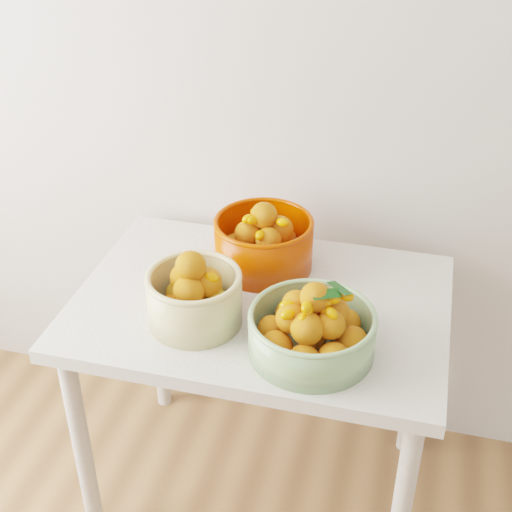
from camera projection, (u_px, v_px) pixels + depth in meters
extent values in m
cube|color=beige|center=(365.00, 41.00, 1.89)|extent=(4.00, 0.04, 2.70)
cube|color=silver|center=(261.00, 306.00, 1.93)|extent=(1.00, 0.70, 0.04)
cylinder|color=silver|center=(83.00, 450.00, 1.99)|extent=(0.05, 0.05, 0.71)
cylinder|color=silver|center=(158.00, 326.00, 2.47)|extent=(0.05, 0.05, 0.71)
cylinder|color=silver|center=(416.00, 368.00, 2.28)|extent=(0.05, 0.05, 0.71)
cylinder|color=#D1BF83|center=(195.00, 300.00, 1.81)|extent=(0.25, 0.25, 0.14)
torus|color=#D1BF83|center=(193.00, 277.00, 1.77)|extent=(0.25, 0.25, 0.02)
sphere|color=#D1660C|center=(219.00, 307.00, 1.80)|extent=(0.09, 0.09, 0.09)
sphere|color=#D1660C|center=(209.00, 292.00, 1.86)|extent=(0.08, 0.08, 0.08)
sphere|color=#D1660C|center=(180.00, 294.00, 1.85)|extent=(0.08, 0.08, 0.08)
sphere|color=orange|center=(172.00, 310.00, 1.80)|extent=(0.08, 0.08, 0.08)
sphere|color=orange|center=(194.00, 319.00, 1.76)|extent=(0.09, 0.09, 0.09)
sphere|color=orange|center=(195.00, 304.00, 1.82)|extent=(0.08, 0.08, 0.08)
sphere|color=orange|center=(207.00, 282.00, 1.79)|extent=(0.08, 0.08, 0.08)
sphere|color=orange|center=(186.00, 278.00, 1.80)|extent=(0.08, 0.08, 0.08)
sphere|color=orange|center=(189.00, 291.00, 1.75)|extent=(0.08, 0.08, 0.08)
sphere|color=orange|center=(191.00, 266.00, 1.75)|extent=(0.08, 0.08, 0.08)
ellipsoid|color=orange|center=(211.00, 277.00, 1.76)|extent=(0.05, 0.03, 0.04)
ellipsoid|color=orange|center=(195.00, 273.00, 1.76)|extent=(0.05, 0.04, 0.04)
cylinder|color=#83AE77|center=(312.00, 334.00, 1.71)|extent=(0.36, 0.36, 0.11)
torus|color=#83AE77|center=(313.00, 316.00, 1.69)|extent=(0.36, 0.36, 0.01)
sphere|color=orange|center=(352.00, 342.00, 1.69)|extent=(0.08, 0.08, 0.08)
sphere|color=orange|center=(346.00, 323.00, 1.75)|extent=(0.07, 0.07, 0.07)
sphere|color=orange|center=(321.00, 311.00, 1.79)|extent=(0.08, 0.08, 0.08)
sphere|color=orange|center=(290.00, 313.00, 1.79)|extent=(0.07, 0.07, 0.07)
sphere|color=orange|center=(272.00, 330.00, 1.73)|extent=(0.07, 0.07, 0.07)
sphere|color=orange|center=(276.00, 347.00, 1.68)|extent=(0.08, 0.08, 0.08)
sphere|color=orange|center=(304.00, 361.00, 1.64)|extent=(0.08, 0.08, 0.08)
sphere|color=orange|center=(334.00, 359.00, 1.64)|extent=(0.08, 0.08, 0.08)
sphere|color=orange|center=(312.00, 335.00, 1.72)|extent=(0.08, 0.08, 0.08)
sphere|color=orange|center=(334.00, 312.00, 1.69)|extent=(0.07, 0.07, 0.07)
sphere|color=orange|center=(318.00, 302.00, 1.73)|extent=(0.07, 0.07, 0.07)
sphere|color=orange|center=(296.00, 305.00, 1.72)|extent=(0.07, 0.07, 0.07)
sphere|color=orange|center=(291.00, 318.00, 1.67)|extent=(0.07, 0.07, 0.07)
sphere|color=orange|center=(307.00, 328.00, 1.64)|extent=(0.08, 0.08, 0.08)
sphere|color=orange|center=(331.00, 325.00, 1.65)|extent=(0.07, 0.07, 0.07)
sphere|color=orange|center=(315.00, 297.00, 1.66)|extent=(0.07, 0.07, 0.07)
ellipsoid|color=orange|center=(307.00, 307.00, 1.61)|extent=(0.03, 0.04, 0.03)
ellipsoid|color=orange|center=(309.00, 306.00, 1.69)|extent=(0.05, 0.04, 0.04)
ellipsoid|color=orange|center=(333.00, 299.00, 1.64)|extent=(0.04, 0.03, 0.04)
ellipsoid|color=orange|center=(288.00, 314.00, 1.64)|extent=(0.04, 0.04, 0.03)
ellipsoid|color=orange|center=(286.00, 305.00, 1.68)|extent=(0.04, 0.03, 0.04)
ellipsoid|color=orange|center=(308.00, 310.00, 1.63)|extent=(0.03, 0.04, 0.04)
ellipsoid|color=orange|center=(332.00, 313.00, 1.63)|extent=(0.05, 0.04, 0.04)
ellipsoid|color=orange|center=(288.00, 305.00, 1.67)|extent=(0.04, 0.03, 0.03)
ellipsoid|color=orange|center=(312.00, 304.00, 1.65)|extent=(0.03, 0.04, 0.03)
ellipsoid|color=orange|center=(314.00, 308.00, 1.67)|extent=(0.04, 0.04, 0.03)
ellipsoid|color=orange|center=(312.00, 295.00, 1.66)|extent=(0.05, 0.04, 0.04)
ellipsoid|color=orange|center=(325.00, 301.00, 1.64)|extent=(0.04, 0.04, 0.04)
ellipsoid|color=orange|center=(346.00, 296.00, 1.65)|extent=(0.04, 0.04, 0.04)
ellipsoid|color=orange|center=(304.00, 318.00, 1.63)|extent=(0.04, 0.05, 0.04)
ellipsoid|color=orange|center=(313.00, 290.00, 1.67)|extent=(0.04, 0.05, 0.04)
ellipsoid|color=orange|center=(313.00, 299.00, 1.66)|extent=(0.04, 0.04, 0.03)
ellipsoid|color=orange|center=(324.00, 310.00, 1.65)|extent=(0.04, 0.04, 0.03)
cylinder|color=red|center=(264.00, 244.00, 2.03)|extent=(0.37, 0.37, 0.15)
torus|color=red|center=(264.00, 222.00, 1.99)|extent=(0.37, 0.37, 0.01)
sphere|color=#D1660C|center=(292.00, 255.00, 2.02)|extent=(0.08, 0.08, 0.08)
sphere|color=orange|center=(284.00, 240.00, 2.09)|extent=(0.08, 0.08, 0.08)
sphere|color=orange|center=(257.00, 236.00, 2.11)|extent=(0.09, 0.09, 0.09)
sphere|color=orange|center=(235.00, 247.00, 2.06)|extent=(0.08, 0.08, 0.08)
sphere|color=orange|center=(244.00, 263.00, 1.98)|extent=(0.08, 0.08, 0.08)
sphere|color=orange|center=(271.00, 266.00, 1.97)|extent=(0.08, 0.08, 0.08)
sphere|color=orange|center=(264.00, 251.00, 2.04)|extent=(0.08, 0.08, 0.08)
sphere|color=orange|center=(279.00, 230.00, 2.02)|extent=(0.08, 0.08, 0.08)
sphere|color=orange|center=(260.00, 224.00, 2.04)|extent=(0.08, 0.08, 0.08)
sphere|color=orange|center=(248.00, 234.00, 2.00)|extent=(0.07, 0.07, 0.07)
sphere|color=orange|center=(268.00, 240.00, 1.97)|extent=(0.07, 0.07, 0.07)
sphere|color=orange|center=(264.00, 215.00, 1.98)|extent=(0.08, 0.08, 0.08)
ellipsoid|color=orange|center=(258.00, 218.00, 1.97)|extent=(0.04, 0.05, 0.04)
ellipsoid|color=orange|center=(257.00, 213.00, 2.02)|extent=(0.05, 0.05, 0.03)
ellipsoid|color=orange|center=(248.00, 219.00, 1.96)|extent=(0.05, 0.05, 0.04)
ellipsoid|color=orange|center=(253.00, 220.00, 1.96)|extent=(0.05, 0.05, 0.04)
ellipsoid|color=orange|center=(262.00, 220.00, 1.98)|extent=(0.05, 0.04, 0.03)
ellipsoid|color=orange|center=(260.00, 235.00, 1.94)|extent=(0.03, 0.04, 0.03)
ellipsoid|color=orange|center=(256.00, 212.00, 1.99)|extent=(0.05, 0.04, 0.04)
ellipsoid|color=orange|center=(283.00, 222.00, 1.95)|extent=(0.04, 0.04, 0.03)
ellipsoid|color=orange|center=(268.00, 218.00, 1.99)|extent=(0.05, 0.05, 0.04)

